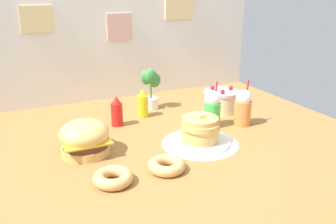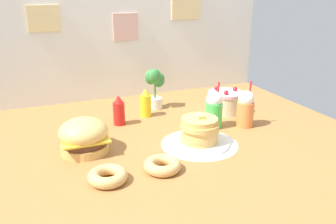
% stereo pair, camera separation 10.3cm
% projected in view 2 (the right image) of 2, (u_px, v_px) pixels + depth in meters
% --- Properties ---
extents(ground_plane, '(2.39, 2.02, 0.02)m').
position_uv_depth(ground_plane, '(171.00, 144.00, 2.09)').
color(ground_plane, '#9E6B38').
extents(back_wall, '(2.39, 0.04, 0.99)m').
position_uv_depth(back_wall, '(123.00, 36.00, 2.80)').
color(back_wall, silver).
rests_on(back_wall, ground_plane).
extents(doily_mat, '(0.45, 0.45, 0.00)m').
position_uv_depth(doily_mat, '(199.00, 144.00, 2.06)').
color(doily_mat, white).
rests_on(doily_mat, ground_plane).
extents(burger, '(0.27, 0.27, 0.19)m').
position_uv_depth(burger, '(84.00, 136.00, 1.94)').
color(burger, '#DBA859').
rests_on(burger, ground_plane).
extents(pancake_stack, '(0.34, 0.34, 0.18)m').
position_uv_depth(pancake_stack, '(200.00, 133.00, 2.04)').
color(pancake_stack, white).
rests_on(pancake_stack, doily_mat).
extents(layer_cake, '(0.25, 0.25, 0.18)m').
position_uv_depth(layer_cake, '(225.00, 102.00, 2.57)').
color(layer_cake, beige).
rests_on(layer_cake, ground_plane).
extents(ketchup_bottle, '(0.08, 0.08, 0.20)m').
position_uv_depth(ketchup_bottle, '(119.00, 111.00, 2.33)').
color(ketchup_bottle, red).
rests_on(ketchup_bottle, ground_plane).
extents(mustard_bottle, '(0.08, 0.08, 0.20)m').
position_uv_depth(mustard_bottle, '(146.00, 103.00, 2.48)').
color(mustard_bottle, yellow).
rests_on(mustard_bottle, ground_plane).
extents(cream_soda_cup, '(0.11, 0.11, 0.30)m').
position_uv_depth(cream_soda_cup, '(214.00, 110.00, 2.27)').
color(cream_soda_cup, green).
rests_on(cream_soda_cup, ground_plane).
extents(orange_float_cup, '(0.11, 0.11, 0.30)m').
position_uv_depth(orange_float_cup, '(245.00, 109.00, 2.29)').
color(orange_float_cup, orange).
rests_on(orange_float_cup, ground_plane).
extents(donut_pink_glaze, '(0.19, 0.19, 0.06)m').
position_uv_depth(donut_pink_glaze, '(108.00, 176.00, 1.66)').
color(donut_pink_glaze, tan).
rests_on(donut_pink_glaze, ground_plane).
extents(donut_chocolate, '(0.19, 0.19, 0.06)m').
position_uv_depth(donut_chocolate, '(162.00, 165.00, 1.76)').
color(donut_chocolate, tan).
rests_on(donut_chocolate, ground_plane).
extents(potted_plant, '(0.14, 0.12, 0.31)m').
position_uv_depth(potted_plant, '(155.00, 87.00, 2.62)').
color(potted_plant, white).
rests_on(potted_plant, ground_plane).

